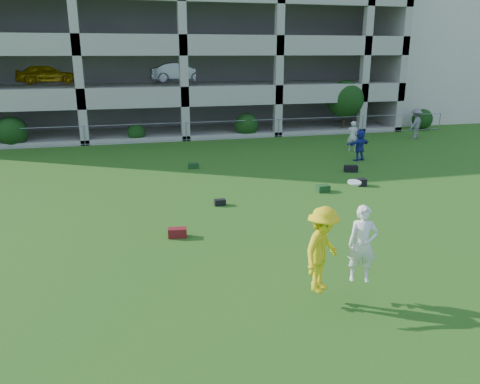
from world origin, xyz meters
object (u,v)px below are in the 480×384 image
object	(u,v)px
crate_d	(361,182)
bystander_d	(360,145)
bystander_f	(416,123)
parking_garage	(168,42)
frisbee_contest	(331,248)
stucco_building	(430,56)
bystander_e	(352,136)

from	to	relation	value
crate_d	bystander_d	bearing A→B (deg)	63.37
bystander_f	parking_garage	xyz separation A→B (m)	(-14.30, 11.29, 5.06)
bystander_d	bystander_f	size ratio (longest dim) A/B	0.83
bystander_f	crate_d	bearing A→B (deg)	16.39
bystander_d	parking_garage	xyz separation A→B (m)	(-7.81, 16.18, 5.22)
crate_d	frisbee_contest	bearing A→B (deg)	-122.29
stucco_building	parking_garage	xyz separation A→B (m)	(-23.02, -0.30, 1.01)
stucco_building	bystander_f	bearing A→B (deg)	-126.94
bystander_e	frisbee_contest	world-z (taller)	frisbee_contest
bystander_e	bystander_f	distance (m)	6.36
bystander_f	parking_garage	world-z (taller)	parking_garage
bystander_f	bystander_d	bearing A→B (deg)	6.60
bystander_d	bystander_f	bearing A→B (deg)	-161.97
stucco_building	bystander_e	world-z (taller)	stucco_building
bystander_d	bystander_f	xyz separation A→B (m)	(6.49, 4.89, 0.16)
bystander_d	crate_d	bearing A→B (deg)	44.42
crate_d	bystander_f	bearing A→B (deg)	46.77
bystander_d	bystander_f	world-z (taller)	bystander_f
stucco_building	crate_d	xyz separation A→B (m)	(-17.38, -20.81, -4.85)
bystander_f	frisbee_contest	size ratio (longest dim) A/B	0.76
bystander_e	parking_garage	size ratio (longest dim) A/B	0.06
bystander_d	bystander_e	distance (m)	2.34
bystander_f	frisbee_contest	distance (m)	22.47
crate_d	stucco_building	bearing A→B (deg)	50.13
bystander_f	crate_d	distance (m)	12.68
bystander_e	stucco_building	bearing A→B (deg)	-118.81
frisbee_contest	parking_garage	size ratio (longest dim) A/B	0.08
bystander_d	parking_garage	world-z (taller)	parking_garage
bystander_e	parking_garage	bearing A→B (deg)	-41.94
bystander_e	bystander_d	bearing A→B (deg)	88.52
stucco_building	bystander_f	distance (m)	15.06
bystander_e	crate_d	world-z (taller)	bystander_e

